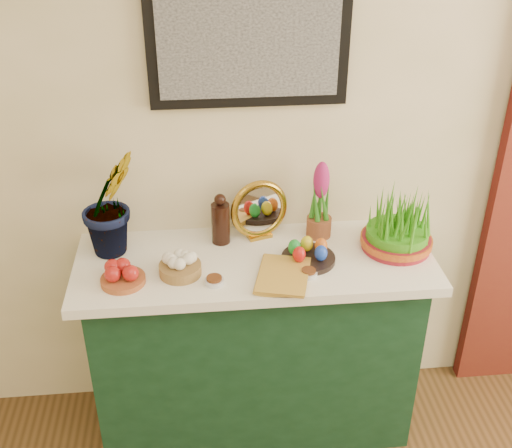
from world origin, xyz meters
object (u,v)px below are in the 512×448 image
Objects in this scene: book at (258,273)px; sideboard at (255,348)px; hyacinth_green at (108,187)px; wheatgrass_sabzeh at (398,226)px; mirror at (259,210)px.

sideboard is at bearing 104.52° from book.
hyacinth_green is at bearing 170.83° from book.
wheatgrass_sabzeh reaches higher than book.
sideboard is 5.17× the size of mirror.
mirror is at bearing 78.26° from sideboard.
hyacinth_green is at bearing -174.69° from mirror.
mirror is at bearing -30.98° from hyacinth_green.
wheatgrass_sabzeh reaches higher than sideboard.
mirror reaches higher than sideboard.
book is at bearing -96.62° from mirror.
book reaches higher than sideboard.
sideboard is 2.33× the size of hyacinth_green.
wheatgrass_sabzeh is at bearing 29.34° from book.
wheatgrass_sabzeh is (0.57, 0.15, 0.08)m from book.
sideboard is at bearing -178.41° from wheatgrass_sabzeh.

